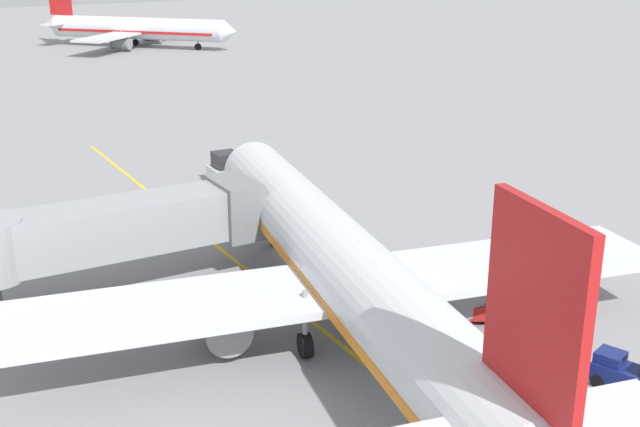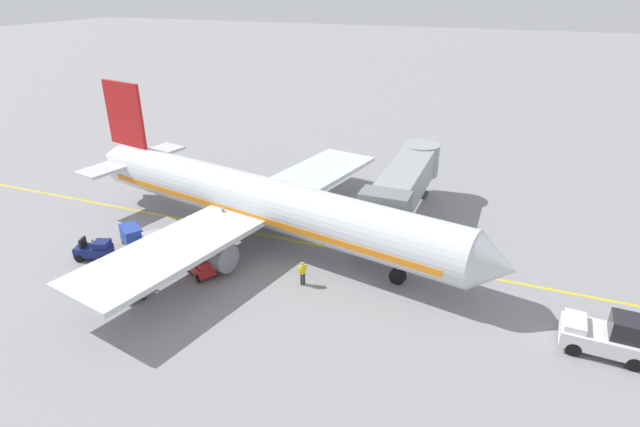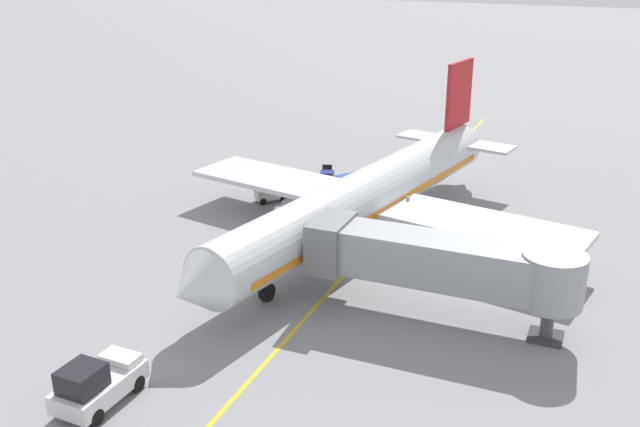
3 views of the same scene
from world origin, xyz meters
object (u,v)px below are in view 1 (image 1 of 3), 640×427
at_px(jet_bridge, 115,228).
at_px(baggage_tug_spare, 566,305).
at_px(baggage_tug_lead, 469,301).
at_px(pushback_tractor, 230,173).
at_px(baggage_cart_second_in_train, 556,371).
at_px(parked_airliner, 342,267).
at_px(distant_taxiing_airliner, 137,29).
at_px(ground_crew_wing_walker, 364,255).
at_px(baggage_tug_trailing, 624,373).
at_px(baggage_cart_front, 519,341).

xyz_separation_m(jet_bridge, baggage_tug_spare, (17.32, -13.49, -2.74)).
bearing_deg(baggage_tug_lead, pushback_tractor, 93.10).
bearing_deg(pushback_tractor, baggage_cart_second_in_train, -90.46).
bearing_deg(baggage_tug_spare, pushback_tractor, 100.24).
xyz_separation_m(parked_airliner, distant_taxiing_airliner, (23.79, 103.72, -0.16)).
xyz_separation_m(pushback_tractor, ground_crew_wing_walker, (-0.11, -17.89, -0.15)).
bearing_deg(parked_airliner, baggage_tug_trailing, -54.05).
height_order(pushback_tractor, distant_taxiing_airliner, distant_taxiing_airliner).
bearing_deg(baggage_tug_trailing, distant_taxiing_airliner, 81.65).
xyz_separation_m(parked_airliner, baggage_cart_front, (5.07, -6.08, -2.24)).
relative_size(baggage_tug_lead, baggage_tug_trailing, 1.00).
bearing_deg(pushback_tractor, ground_crew_wing_walker, -90.34).
xyz_separation_m(baggage_tug_spare, distant_taxiing_airliner, (13.99, 107.92, 2.31)).
relative_size(parked_airliner, ground_crew_wing_walker, 21.97).
relative_size(baggage_tug_lead, baggage_cart_second_in_train, 0.99).
bearing_deg(pushback_tractor, distant_taxiing_airliner, 76.73).
relative_size(baggage_tug_trailing, ground_crew_wing_walker, 1.63).
relative_size(baggage_tug_lead, baggage_cart_front, 0.99).
relative_size(pushback_tractor, baggage_tug_spare, 1.70).
bearing_deg(baggage_cart_second_in_train, baggage_tug_trailing, -24.49).
xyz_separation_m(baggage_cart_front, distant_taxiing_airliner, (18.71, 109.80, 2.08)).
xyz_separation_m(ground_crew_wing_walker, distant_taxiing_airliner, (19.07, 98.26, 2.07)).
distance_m(baggage_tug_lead, baggage_cart_second_in_train, 7.32).
relative_size(jet_bridge, baggage_cart_second_in_train, 5.43).
height_order(baggage_cart_front, ground_crew_wing_walker, ground_crew_wing_walker).
height_order(parked_airliner, distant_taxiing_airliner, parked_airliner).
relative_size(baggage_tug_spare, baggage_cart_second_in_train, 0.95).
relative_size(jet_bridge, baggage_tug_spare, 5.72).
distance_m(pushback_tractor, baggage_tug_lead, 24.91).
xyz_separation_m(parked_airliner, baggage_cart_second_in_train, (4.57, -8.66, -2.24)).
height_order(jet_bridge, baggage_tug_spare, jet_bridge).
xyz_separation_m(baggage_tug_lead, baggage_tug_trailing, (0.95, -8.30, 0.00)).
height_order(baggage_tug_spare, baggage_cart_front, baggage_tug_spare).
relative_size(parked_airliner, baggage_cart_front, 13.34).
distance_m(baggage_tug_trailing, distant_taxiing_airliner, 114.79).
bearing_deg(baggage_tug_spare, baggage_tug_trailing, -115.46).
xyz_separation_m(parked_airliner, pushback_tractor, (4.82, 23.35, -2.09)).
relative_size(baggage_tug_spare, ground_crew_wing_walker, 1.56).
distance_m(pushback_tractor, distant_taxiing_airliner, 82.61).
height_order(baggage_cart_front, baggage_cart_second_in_train, same).
xyz_separation_m(baggage_tug_trailing, ground_crew_wing_walker, (-2.40, 15.28, 0.24)).
xyz_separation_m(baggage_tug_lead, baggage_cart_front, (-1.10, -4.56, 0.24)).
relative_size(parked_airliner, distant_taxiing_airliner, 1.31).
bearing_deg(baggage_tug_lead, baggage_cart_second_in_train, -102.66).
distance_m(parked_airliner, baggage_cart_second_in_train, 10.04).
bearing_deg(baggage_cart_second_in_train, parked_airliner, 117.82).
height_order(baggage_tug_lead, distant_taxiing_airliner, distant_taxiing_airliner).
height_order(jet_bridge, baggage_tug_lead, jet_bridge).
relative_size(parked_airliner, baggage_tug_lead, 13.43).
bearing_deg(distant_taxiing_airliner, jet_bridge, -108.34).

